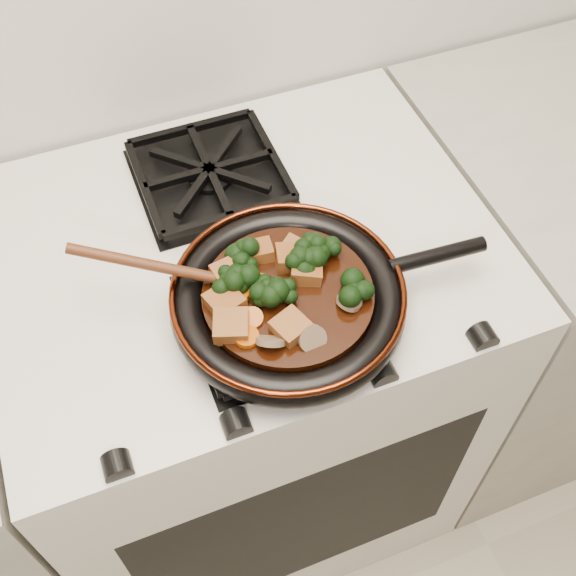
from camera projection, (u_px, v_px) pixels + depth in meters
name	position (u px, v px, depth m)	size (l,w,h in m)	color
stove	(251.00, 388.00, 1.44)	(0.76, 0.60, 0.90)	beige
burner_grate_front	(272.00, 310.00, 0.99)	(0.23, 0.23, 0.03)	black
burner_grate_back	(210.00, 174.00, 1.14)	(0.23, 0.23, 0.03)	black
skillet	(290.00, 299.00, 0.96)	(0.44, 0.32, 0.05)	black
braising_sauce	(288.00, 297.00, 0.95)	(0.23, 0.23, 0.02)	black
tofu_cube_0	(294.00, 251.00, 0.98)	(0.04, 0.04, 0.02)	brown
tofu_cube_1	(306.00, 270.00, 0.96)	(0.04, 0.04, 0.02)	brown
tofu_cube_2	(260.00, 251.00, 0.98)	(0.04, 0.03, 0.02)	brown
tofu_cube_3	(225.00, 302.00, 0.93)	(0.04, 0.04, 0.02)	brown
tofu_cube_4	(292.00, 258.00, 0.97)	(0.04, 0.04, 0.02)	brown
tofu_cube_5	(291.00, 327.00, 0.90)	(0.04, 0.04, 0.02)	brown
tofu_cube_6	(228.00, 276.00, 0.95)	(0.04, 0.04, 0.02)	brown
tofu_cube_7	(231.00, 326.00, 0.90)	(0.04, 0.04, 0.02)	brown
broccoli_floret_0	(302.00, 265.00, 0.96)	(0.06, 0.06, 0.05)	black
broccoli_floret_1	(321.00, 250.00, 0.98)	(0.06, 0.06, 0.05)	black
broccoli_floret_2	(355.00, 289.00, 0.94)	(0.06, 0.06, 0.05)	black
broccoli_floret_3	(227.00, 285.00, 0.94)	(0.06, 0.06, 0.05)	black
broccoli_floret_4	(264.00, 293.00, 0.93)	(0.06, 0.06, 0.05)	black
broccoli_floret_5	(242.00, 279.00, 0.95)	(0.06, 0.06, 0.05)	black
broccoli_floret_6	(310.00, 256.00, 0.97)	(0.06, 0.06, 0.05)	black
broccoli_floret_7	(247.00, 259.00, 0.96)	(0.06, 0.06, 0.05)	black
broccoli_floret_8	(352.00, 288.00, 0.94)	(0.06, 0.06, 0.05)	black
broccoli_floret_9	(280.00, 296.00, 0.93)	(0.06, 0.06, 0.05)	black
carrot_coin_0	(247.00, 337.00, 0.90)	(0.03, 0.03, 0.01)	#AA4504
carrot_coin_1	(252.00, 318.00, 0.92)	(0.03, 0.03, 0.01)	#AA4504
carrot_coin_2	(238.00, 297.00, 0.94)	(0.03, 0.03, 0.01)	#AA4504
carrot_coin_3	(258.00, 282.00, 0.95)	(0.03, 0.03, 0.01)	#AA4504
carrot_coin_4	(252.00, 288.00, 0.94)	(0.03, 0.03, 0.01)	#AA4504
carrot_coin_5	(309.00, 259.00, 0.97)	(0.03, 0.03, 0.01)	#AA4504
mushroom_slice_0	(349.00, 301.00, 0.93)	(0.03, 0.03, 0.01)	brown
mushroom_slice_1	(244.00, 257.00, 0.97)	(0.03, 0.03, 0.01)	brown
mushroom_slice_2	(271.00, 341.00, 0.89)	(0.04, 0.04, 0.01)	brown
mushroom_slice_3	(312.00, 339.00, 0.90)	(0.04, 0.04, 0.01)	brown
mushroom_slice_4	(349.00, 302.00, 0.93)	(0.03, 0.03, 0.01)	brown
wooden_spoon	(190.00, 273.00, 0.94)	(0.14, 0.08, 0.22)	#4D2410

